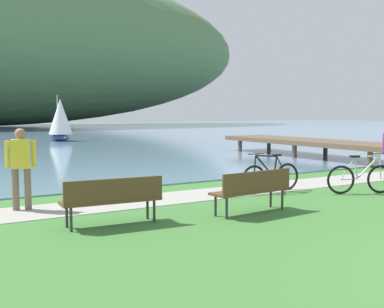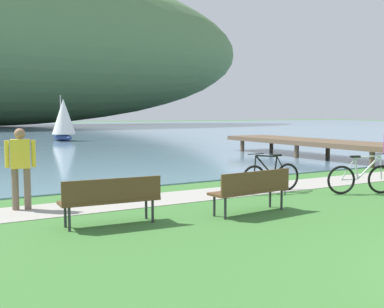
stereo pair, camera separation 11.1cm
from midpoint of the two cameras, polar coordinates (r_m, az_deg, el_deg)
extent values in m
cube|color=#A39E93|center=(12.08, 2.72, -4.69)|extent=(60.00, 1.50, 0.01)
cube|color=brown|center=(9.75, 6.63, -4.40)|extent=(1.84, 0.64, 0.05)
cube|color=brown|center=(9.56, 7.50, -3.23)|extent=(1.80, 0.21, 0.40)
cylinder|color=#2D2D33|center=(9.42, 2.49, -6.10)|extent=(0.05, 0.05, 0.45)
cylinder|color=#2D2D33|center=(10.43, 9.07, -5.07)|extent=(0.05, 0.05, 0.45)
cylinder|color=#2D2D33|center=(9.16, 3.81, -6.41)|extent=(0.05, 0.05, 0.45)
cylinder|color=#2D2D33|center=(10.20, 10.42, -5.31)|extent=(0.05, 0.05, 0.45)
cube|color=brown|center=(8.78, -9.97, -5.49)|extent=(1.83, 0.61, 0.05)
cube|color=brown|center=(8.54, -9.58, -4.24)|extent=(1.80, 0.17, 0.40)
cylinder|color=#2D2D33|center=(8.80, -15.08, -7.06)|extent=(0.05, 0.05, 0.45)
cylinder|color=#2D2D33|center=(9.22, -5.68, -6.35)|extent=(0.05, 0.05, 0.45)
cylinder|color=#2D2D33|center=(8.48, -14.61, -7.51)|extent=(0.05, 0.05, 0.45)
cylinder|color=#2D2D33|center=(8.92, -4.89, -6.74)|extent=(0.05, 0.05, 0.45)
torus|color=black|center=(12.92, 21.37, -2.80)|extent=(0.68, 0.35, 0.72)
torus|color=black|center=(12.46, 17.10, -2.95)|extent=(0.68, 0.35, 0.72)
cylinder|color=silver|center=(12.73, 20.07, -1.47)|extent=(0.57, 0.29, 0.61)
cylinder|color=silver|center=(12.68, 19.95, -0.28)|extent=(0.62, 0.31, 0.09)
cylinder|color=silver|center=(12.59, 18.74, -1.61)|extent=(0.13, 0.09, 0.54)
cylinder|color=silver|center=(12.55, 17.99, -2.88)|extent=(0.40, 0.20, 0.05)
cylinder|color=silver|center=(12.50, 17.86, -1.68)|extent=(0.35, 0.18, 0.56)
cylinder|color=silver|center=(12.87, 21.31, -1.48)|extent=(0.09, 0.07, 0.60)
cube|color=black|center=(12.54, 18.61, -0.28)|extent=(0.26, 0.19, 0.05)
cylinder|color=black|center=(12.83, 21.26, 0.02)|extent=(0.45, 0.22, 0.02)
torus|color=black|center=(12.06, 7.12, -3.03)|extent=(0.72, 0.10, 0.72)
torus|color=black|center=(12.68, 11.03, -2.69)|extent=(0.72, 0.10, 0.72)
cylinder|color=black|center=(12.21, 8.44, -1.48)|extent=(0.61, 0.08, 0.61)
cylinder|color=black|center=(12.21, 8.61, -0.23)|extent=(0.66, 0.08, 0.09)
cylinder|color=black|center=(12.41, 9.66, -1.51)|extent=(0.13, 0.05, 0.54)
cylinder|color=black|center=(12.55, 10.27, -2.71)|extent=(0.43, 0.06, 0.05)
cylinder|color=black|center=(12.54, 10.43, -1.50)|extent=(0.37, 0.05, 0.56)
cylinder|color=black|center=(12.04, 7.24, -1.61)|extent=(0.09, 0.04, 0.60)
cube|color=black|center=(12.41, 9.83, -0.14)|extent=(0.25, 0.11, 0.05)
cylinder|color=black|center=(12.02, 7.35, 0.01)|extent=(0.48, 0.05, 0.02)
cylinder|color=#72604C|center=(10.56, -20.60, -4.02)|extent=(0.14, 0.14, 0.88)
cylinder|color=#72604C|center=(10.55, -19.29, -3.99)|extent=(0.14, 0.14, 0.88)
cube|color=yellow|center=(10.47, -20.06, 0.00)|extent=(0.42, 0.31, 0.60)
sphere|color=#9E7051|center=(10.44, -20.13, 2.30)|extent=(0.22, 0.22, 0.22)
cylinder|color=yellow|center=(10.49, -21.48, -0.03)|extent=(0.09, 0.09, 0.56)
cylinder|color=yellow|center=(10.46, -18.64, 0.04)|extent=(0.09, 0.09, 0.56)
cylinder|color=#9E338C|center=(14.14, 21.75, 1.17)|extent=(0.09, 0.09, 0.56)
ellipsoid|color=navy|center=(34.77, -15.65, 1.92)|extent=(1.14, 2.81, 0.48)
cylinder|color=#B2B2B2|center=(34.92, -15.85, 4.56)|extent=(0.07, 0.07, 2.73)
cone|color=white|center=(34.49, -15.53, 4.33)|extent=(1.83, 1.83, 2.45)
cube|color=brown|center=(22.17, 13.82, 1.40)|extent=(2.40, 10.00, 0.20)
cylinder|color=brown|center=(18.83, 20.32, -0.60)|extent=(0.20, 0.20, 0.60)
cylinder|color=brown|center=(21.54, 11.99, 0.27)|extent=(0.20, 0.20, 0.60)
cylinder|color=brown|center=(22.89, 15.51, 0.47)|extent=(0.20, 0.20, 0.60)
cylinder|color=brown|center=(24.60, 5.62, 0.93)|extent=(0.20, 0.20, 0.60)
cylinder|color=brown|center=(25.79, 9.05, 1.08)|extent=(0.20, 0.20, 0.60)
camera|label=1|loc=(0.06, -90.27, -0.02)|focal=44.67mm
camera|label=2|loc=(0.06, 89.73, 0.02)|focal=44.67mm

